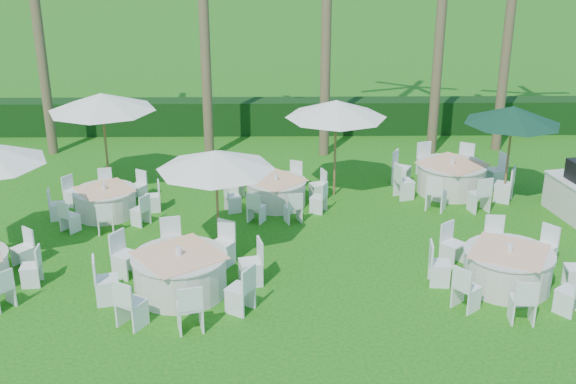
# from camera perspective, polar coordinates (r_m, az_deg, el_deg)

# --- Properties ---
(ground) EXTENTS (120.00, 120.00, 0.00)m
(ground) POSITION_cam_1_polar(r_m,az_deg,el_deg) (15.24, -4.41, -8.36)
(ground) COLOR #125D10
(ground) RESTS_ON ground
(hedge) EXTENTS (34.00, 1.00, 1.20)m
(hedge) POSITION_cam_1_polar(r_m,az_deg,el_deg) (26.16, -2.94, 5.98)
(hedge) COLOR black
(hedge) RESTS_ON ground
(banquet_table_b) EXTENTS (3.50, 3.50, 1.05)m
(banquet_table_b) POSITION_cam_1_polar(r_m,az_deg,el_deg) (15.36, -8.52, -6.32)
(banquet_table_b) COLOR beige
(banquet_table_b) RESTS_ON ground
(banquet_table_c) EXTENTS (3.33, 3.33, 1.00)m
(banquet_table_c) POSITION_cam_1_polar(r_m,az_deg,el_deg) (16.14, 16.96, -5.75)
(banquet_table_c) COLOR beige
(banquet_table_c) RESTS_ON ground
(banquet_table_d) EXTENTS (2.86, 2.86, 0.88)m
(banquet_table_d) POSITION_cam_1_polar(r_m,az_deg,el_deg) (19.62, -14.23, -0.72)
(banquet_table_d) COLOR beige
(banquet_table_d) RESTS_ON ground
(banquet_table_e) EXTENTS (2.81, 2.81, 0.88)m
(banquet_table_e) POSITION_cam_1_polar(r_m,az_deg,el_deg) (19.65, -0.94, 0.01)
(banquet_table_e) COLOR beige
(banquet_table_e) RESTS_ON ground
(banquet_table_f) EXTENTS (3.41, 3.41, 1.03)m
(banquet_table_f) POSITION_cam_1_polar(r_m,az_deg,el_deg) (21.05, 12.78, 1.16)
(banquet_table_f) COLOR beige
(banquet_table_f) RESTS_ON ground
(umbrella_b) EXTENTS (2.71, 2.71, 2.54)m
(umbrella_b) POSITION_cam_1_polar(r_m,az_deg,el_deg) (16.28, -5.74, 2.54)
(umbrella_b) COLOR brown
(umbrella_b) RESTS_ON ground
(umbrella_c) EXTENTS (3.00, 3.00, 2.82)m
(umbrella_c) POSITION_cam_1_polar(r_m,az_deg,el_deg) (20.83, -14.51, 6.91)
(umbrella_c) COLOR brown
(umbrella_c) RESTS_ON ground
(umbrella_d) EXTENTS (2.79, 2.79, 2.75)m
(umbrella_d) POSITION_cam_1_polar(r_m,az_deg,el_deg) (19.74, 3.82, 6.57)
(umbrella_d) COLOR brown
(umbrella_d) RESTS_ON ground
(umbrella_green) EXTENTS (2.59, 2.59, 2.72)m
(umbrella_green) POSITION_cam_1_polar(r_m,az_deg,el_deg) (20.13, 17.36, 5.84)
(umbrella_green) COLOR brown
(umbrella_green) RESTS_ON ground
(palm_d) EXTENTS (4.38, 4.21, 8.96)m
(palm_d) POSITION_cam_1_polar(r_m,az_deg,el_deg) (23.56, 12.10, 14.59)
(palm_d) COLOR brown
(palm_d) RESTS_ON ground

